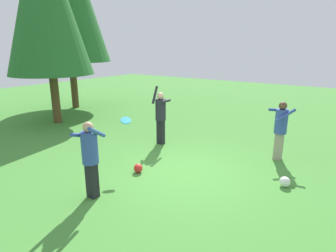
{
  "coord_description": "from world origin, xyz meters",
  "views": [
    {
      "loc": [
        -5.72,
        -3.63,
        3.12
      ],
      "look_at": [
        0.31,
        0.67,
        1.05
      ],
      "focal_mm": 30.2,
      "sensor_mm": 36.0,
      "label": 1
    }
  ],
  "objects_px": {
    "frisbee": "(126,120)",
    "ball_red": "(138,168)",
    "person_catcher": "(90,154)",
    "person_bystander": "(281,126)",
    "person_thrower": "(161,114)",
    "ball_white": "(285,182)"
  },
  "relations": [
    {
      "from": "frisbee",
      "to": "ball_red",
      "type": "bearing_deg",
      "value": -100.97
    },
    {
      "from": "person_catcher",
      "to": "ball_red",
      "type": "height_order",
      "value": "person_catcher"
    },
    {
      "from": "person_catcher",
      "to": "person_bystander",
      "type": "height_order",
      "value": "person_bystander"
    },
    {
      "from": "person_thrower",
      "to": "frisbee",
      "type": "distance_m",
      "value": 2.13
    },
    {
      "from": "person_catcher",
      "to": "person_bystander",
      "type": "relative_size",
      "value": 0.99
    },
    {
      "from": "person_thrower",
      "to": "person_catcher",
      "type": "bearing_deg",
      "value": 2.19
    },
    {
      "from": "person_catcher",
      "to": "ball_red",
      "type": "distance_m",
      "value": 1.73
    },
    {
      "from": "person_bystander",
      "to": "ball_white",
      "type": "relative_size",
      "value": 6.94
    },
    {
      "from": "person_catcher",
      "to": "ball_red",
      "type": "xyz_separation_m",
      "value": [
        1.49,
        0.03,
        -0.88
      ]
    },
    {
      "from": "person_thrower",
      "to": "frisbee",
      "type": "bearing_deg",
      "value": -0.0
    },
    {
      "from": "ball_red",
      "to": "person_thrower",
      "type": "bearing_deg",
      "value": 22.42
    },
    {
      "from": "person_catcher",
      "to": "person_thrower",
      "type": "bearing_deg",
      "value": -2.81
    },
    {
      "from": "ball_white",
      "to": "ball_red",
      "type": "xyz_separation_m",
      "value": [
        -1.39,
        3.27,
        -0.01
      ]
    },
    {
      "from": "person_bystander",
      "to": "ball_white",
      "type": "distance_m",
      "value": 1.93
    },
    {
      "from": "person_catcher",
      "to": "frisbee",
      "type": "distance_m",
      "value": 1.68
    },
    {
      "from": "frisbee",
      "to": "ball_white",
      "type": "relative_size",
      "value": 1.51
    },
    {
      "from": "person_thrower",
      "to": "person_catcher",
      "type": "relative_size",
      "value": 1.14
    },
    {
      "from": "ball_red",
      "to": "person_bystander",
      "type": "bearing_deg",
      "value": -41.7
    },
    {
      "from": "person_thrower",
      "to": "person_bystander",
      "type": "distance_m",
      "value": 3.66
    },
    {
      "from": "frisbee",
      "to": "ball_red",
      "type": "distance_m",
      "value": 1.27
    },
    {
      "from": "ball_white",
      "to": "person_bystander",
      "type": "bearing_deg",
      "value": 20.3
    },
    {
      "from": "person_thrower",
      "to": "ball_red",
      "type": "xyz_separation_m",
      "value": [
        -2.15,
        -0.89,
        -0.92
      ]
    }
  ]
}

